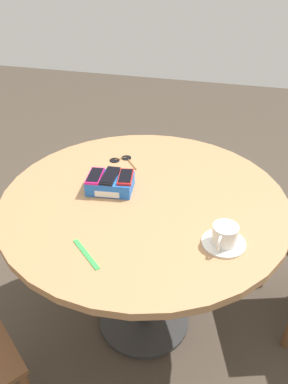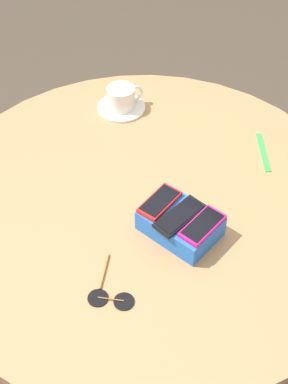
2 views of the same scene
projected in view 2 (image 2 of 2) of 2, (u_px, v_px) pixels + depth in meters
name	position (u px, v px, depth m)	size (l,w,h in m)	color
ground_plane	(144.00, 342.00, 1.96)	(8.00, 8.00, 0.00)	#42382D
round_table	(144.00, 224.00, 1.48)	(1.15, 1.15, 0.77)	#2D2D2D
phone_box	(180.00, 224.00, 1.30)	(0.20, 0.15, 0.06)	blue
phone_magenta	(201.00, 226.00, 1.25)	(0.07, 0.13, 0.01)	#D11975
phone_black	(180.00, 216.00, 1.28)	(0.06, 0.14, 0.01)	black
phone_red	(160.00, 202.00, 1.31)	(0.08, 0.12, 0.01)	red
saucer	(121.00, 108.00, 1.67)	(0.15, 0.15, 0.01)	silver
coffee_cup	(122.00, 97.00, 1.64)	(0.09, 0.12, 0.07)	silver
lanyard_strap	(263.00, 152.00, 1.53)	(0.16, 0.02, 0.00)	green
sunglasses	(110.00, 297.00, 1.19)	(0.15, 0.12, 0.01)	black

